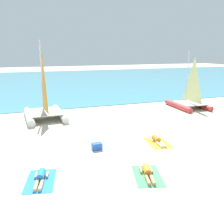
% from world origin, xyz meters
% --- Properties ---
extents(ground_plane, '(120.00, 120.00, 0.00)m').
position_xyz_m(ground_plane, '(0.00, 10.00, 0.00)').
color(ground_plane, beige).
extents(ocean_water, '(120.00, 40.00, 0.05)m').
position_xyz_m(ocean_water, '(0.00, 32.51, 0.03)').
color(ocean_water, '#4C9EB7').
rests_on(ocean_water, ground).
extents(sailboat_red, '(2.59, 3.91, 4.98)m').
position_xyz_m(sailboat_red, '(8.50, 9.34, 0.74)').
color(sailboat_red, '#CC3838').
rests_on(sailboat_red, ground).
extents(sailboat_white, '(2.97, 4.48, 5.70)m').
position_xyz_m(sailboat_white, '(-3.73, 9.98, 0.85)').
color(sailboat_white, white).
rests_on(sailboat_white, ground).
extents(towel_left, '(1.49, 2.09, 0.01)m').
position_xyz_m(towel_left, '(-4.83, 0.51, 0.01)').
color(towel_left, '#338CD8').
rests_on(towel_left, ground).
extents(sunbather_left, '(0.73, 1.56, 0.30)m').
position_xyz_m(sunbather_left, '(-4.81, 0.58, 0.13)').
color(sunbather_left, '#268CCC').
rests_on(sunbather_left, towel_left).
extents(towel_middle, '(1.59, 2.13, 0.01)m').
position_xyz_m(towel_middle, '(-0.68, -0.55, 0.01)').
color(towel_middle, '#4CB266').
rests_on(towel_middle, ground).
extents(sunbather_middle, '(0.81, 1.55, 0.30)m').
position_xyz_m(sunbather_middle, '(-0.66, -0.48, 0.13)').
color(sunbather_middle, orange).
rests_on(sunbather_middle, towel_middle).
extents(towel_right, '(1.30, 2.01, 0.01)m').
position_xyz_m(towel_right, '(1.61, 2.66, 0.01)').
color(towel_right, yellow).
rests_on(towel_right, ground).
extents(sunbather_right, '(0.59, 1.57, 0.30)m').
position_xyz_m(sunbather_right, '(1.62, 2.72, 0.13)').
color(sunbather_right, orange).
rests_on(sunbather_right, towel_right).
extents(cooler_box, '(0.50, 0.36, 0.36)m').
position_xyz_m(cooler_box, '(-1.82, 2.85, 0.18)').
color(cooler_box, blue).
rests_on(cooler_box, ground).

